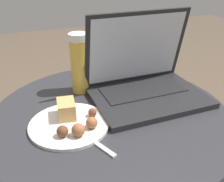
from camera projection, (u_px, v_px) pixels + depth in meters
name	position (u px, v px, depth m)	size (l,w,h in m)	color
table	(111.00, 144.00, 0.84)	(0.71, 0.71, 0.50)	#515156
laptop	(144.00, 80.00, 0.85)	(0.35, 0.26, 0.27)	#232326
beer_glass	(80.00, 63.00, 0.86)	(0.06, 0.06, 0.20)	gold
snack_plate	(70.00, 121.00, 0.71)	(0.22, 0.22, 0.06)	silver
fork	(86.00, 136.00, 0.67)	(0.09, 0.17, 0.00)	silver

